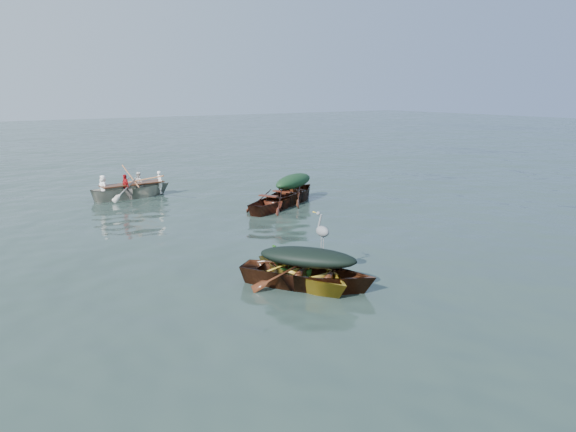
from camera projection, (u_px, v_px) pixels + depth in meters
The scene contains 13 objects.
ground at pixel (349, 241), 15.72m from camera, with size 140.00×140.00×0.00m, color #2B3D36.
yellow_dinghy at pixel (304, 283), 12.33m from camera, with size 1.49×3.43×0.94m, color #B29522.
dark_covered_boat at pixel (308, 287), 12.11m from camera, with size 1.46×3.92×0.99m, color #4E2612.
green_tarp_boat at pixel (293, 202), 21.23m from camera, with size 1.42×4.56×1.08m, color #492011.
open_wooden_boat at pixel (276, 209), 19.91m from camera, with size 1.27×4.07×0.93m, color #4F2413.
rowed_boat at pixel (133, 198), 22.00m from camera, with size 1.33×4.43×1.06m, color beige.
dark_tarp_cover at pixel (308, 256), 11.96m from camera, with size 0.80×2.15×0.40m, color black.
green_tarp_cover at pixel (294, 181), 21.05m from camera, with size 0.78×2.51×0.52m, color #153418.
thwart_benches at pixel (276, 196), 19.81m from camera, with size 0.76×2.04×0.04m, color #42190F, non-canonical shape.
heron at pixel (322, 238), 12.48m from camera, with size 0.28×0.40×0.92m, color gray, non-canonical shape.
dinghy_weeds at pixel (290, 244), 12.61m from camera, with size 0.70×0.90×0.60m, color #20741E.
rowers at pixel (132, 175), 21.79m from camera, with size 1.20×3.10×0.76m, color white.
oars at pixel (132, 184), 21.87m from camera, with size 2.60×0.60×0.06m, color #9D603B, non-canonical shape.
Camera 1 is at (-10.00, -11.54, 4.19)m, focal length 35.00 mm.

